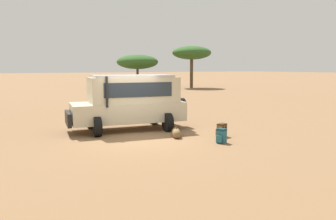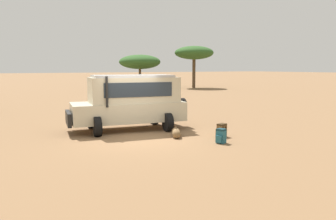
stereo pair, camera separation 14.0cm
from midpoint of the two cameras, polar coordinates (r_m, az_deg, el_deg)
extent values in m
plane|color=olive|center=(12.87, -4.68, -5.03)|extent=(320.00, 320.00, 0.00)
cube|color=beige|center=(14.67, -6.65, -0.26)|extent=(5.13, 2.63, 0.84)
cube|color=beige|center=(14.63, -5.75, 3.55)|extent=(4.05, 2.35, 1.10)
cube|color=#232D38|center=(14.32, -11.66, 3.15)|extent=(0.30, 1.55, 0.77)
cube|color=#232D38|center=(13.76, -4.79, 3.53)|extent=(2.91, 0.49, 0.60)
cube|color=#232D38|center=(15.50, -6.61, 3.94)|extent=(2.91, 0.49, 0.60)
cube|color=#B7B7B7|center=(14.59, -5.98, 5.90)|extent=(3.65, 2.21, 0.10)
cube|color=black|center=(14.30, -16.68, -1.41)|extent=(0.41, 1.62, 0.56)
cylinder|color=black|center=(13.39, -10.30, 3.11)|extent=(0.10, 0.10, 1.25)
cylinder|color=black|center=(13.50, -11.90, -2.84)|extent=(0.40, 0.83, 0.80)
cylinder|color=black|center=(15.39, -13.00, -1.62)|extent=(0.40, 0.83, 0.80)
cylinder|color=black|center=(14.26, 0.26, -2.14)|extent=(0.40, 0.83, 0.80)
cylinder|color=black|center=(16.07, -2.20, -1.06)|extent=(0.40, 0.83, 0.80)
cylinder|color=black|center=(15.47, 2.69, 0.74)|extent=(0.33, 0.76, 0.74)
cube|color=#235B6B|center=(12.24, 9.57, -4.62)|extent=(0.34, 0.37, 0.47)
cube|color=#235B6B|center=(12.12, 9.15, -5.02)|extent=(0.15, 0.24, 0.26)
cube|color=#13323A|center=(12.19, 9.59, -3.39)|extent=(0.35, 0.36, 0.07)
cylinder|color=#13323A|center=(12.33, 10.20, -4.55)|extent=(0.04, 0.04, 0.40)
cylinder|color=#13323A|center=(12.40, 9.65, -4.47)|extent=(0.04, 0.04, 0.40)
cube|color=brown|center=(13.35, 9.64, -3.63)|extent=(0.42, 0.33, 0.47)
cube|color=brown|center=(13.46, 9.07, -3.78)|extent=(0.29, 0.15, 0.26)
cube|color=#3A2A16|center=(13.30, 9.66, -2.50)|extent=(0.41, 0.34, 0.07)
cylinder|color=#3A2A16|center=(13.20, 9.92, -3.76)|extent=(0.04, 0.04, 0.40)
cylinder|color=#3A2A16|center=(13.34, 10.35, -3.65)|extent=(0.04, 0.04, 0.40)
cylinder|color=brown|center=(13.16, 1.73, -4.00)|extent=(0.57, 0.69, 0.33)
sphere|color=brown|center=(13.45, 1.64, -3.74)|extent=(0.32, 0.32, 0.32)
sphere|color=brown|center=(12.86, 1.82, -4.27)|extent=(0.32, 0.32, 0.32)
torus|color=#493721|center=(13.12, 1.73, -3.21)|extent=(0.10, 0.16, 0.16)
cylinder|color=brown|center=(44.98, -4.81, 5.59)|extent=(0.33, 0.33, 2.68)
ellipsoid|color=#2D5623|center=(44.96, -4.84, 8.35)|extent=(5.58, 5.70, 1.94)
cylinder|color=brown|center=(44.60, 4.62, 6.39)|extent=(0.42, 0.42, 3.95)
ellipsoid|color=#2D5623|center=(44.64, 4.65, 9.91)|extent=(5.24, 5.16, 1.79)
camera|label=1|loc=(0.07, -89.71, 0.04)|focal=35.00mm
camera|label=2|loc=(0.07, 90.29, -0.04)|focal=35.00mm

